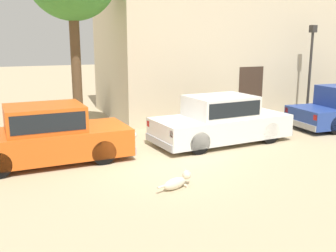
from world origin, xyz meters
TOP-DOWN VIEW (x-y plane):
  - ground_plane at (0.00, 0.00)m, footprint 80.00×80.00m
  - parked_sedan_nearest at (-2.62, 1.16)m, footprint 4.37×1.91m
  - parked_sedan_second at (2.56, 1.11)m, footprint 4.53×2.06m
  - apartment_block at (7.61, 6.29)m, footprint 14.39×5.12m
  - stray_dog_spotted at (-0.26, -1.87)m, footprint 0.98×0.41m
  - street_lamp at (7.74, 3.03)m, footprint 0.22×0.22m

SIDE VIEW (x-z plane):
  - ground_plane at x=0.00m, z-range 0.00..0.00m
  - stray_dog_spotted at x=-0.26m, z-range -0.03..0.34m
  - parked_sedan_second at x=2.56m, z-range -0.01..1.46m
  - parked_sedan_nearest at x=-2.62m, z-range -0.02..1.50m
  - street_lamp at x=7.74m, z-range 0.53..4.21m
  - apartment_block at x=7.61m, z-range 0.00..8.03m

